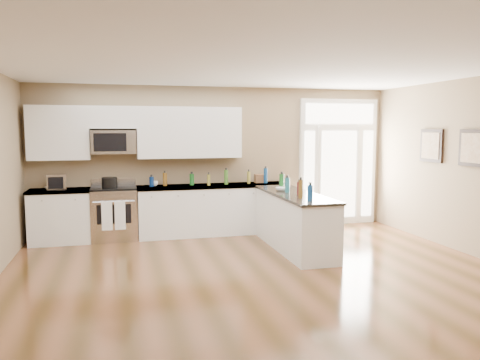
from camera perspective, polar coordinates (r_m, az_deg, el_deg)
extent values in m
plane|color=#493014|center=(5.64, 5.96, -14.53)|extent=(8.00, 8.00, 0.00)
plane|color=#8A7658|center=(9.14, -2.74, 2.53)|extent=(7.00, 0.00, 7.00)
plane|color=white|center=(5.33, 6.31, 14.88)|extent=(8.00, 8.00, 0.00)
cube|color=white|center=(8.82, -20.90, -4.25)|extent=(1.06, 0.62, 0.90)
cube|color=black|center=(8.90, -20.80, -6.78)|extent=(1.02, 0.52, 0.10)
cube|color=black|center=(8.75, -21.02, -1.22)|extent=(1.10, 0.66, 0.04)
cube|color=white|center=(8.92, -3.28, -3.72)|extent=(2.81, 0.62, 0.90)
cube|color=black|center=(9.00, -3.26, -6.22)|extent=(2.77, 0.52, 0.10)
cube|color=black|center=(8.86, -3.29, -0.72)|extent=(2.85, 0.66, 0.04)
cube|color=white|center=(7.85, 6.61, -5.14)|extent=(0.65, 2.28, 0.90)
cube|color=black|center=(7.94, 6.58, -7.97)|extent=(0.61, 2.18, 0.10)
cube|color=black|center=(7.77, 6.66, -1.74)|extent=(0.69, 2.32, 0.04)
cube|color=white|center=(8.83, -21.24, 5.38)|extent=(1.04, 0.33, 0.95)
cube|color=white|center=(8.86, -6.17, 5.77)|extent=(1.94, 0.33, 0.95)
cube|color=white|center=(8.77, -15.22, 7.38)|extent=(0.82, 0.33, 0.40)
cube|color=silver|center=(8.73, -15.14, 4.50)|extent=(0.78, 0.40, 0.42)
cube|color=black|center=(8.53, -15.56, 4.45)|extent=(0.56, 0.01, 0.32)
cube|color=white|center=(9.95, 11.85, 2.13)|extent=(1.70, 0.08, 2.60)
cube|color=white|center=(9.93, 11.95, 0.67)|extent=(0.78, 0.02, 1.80)
cube|color=white|center=(9.65, 8.43, 0.58)|extent=(0.22, 0.02, 1.80)
cube|color=white|center=(10.24, 15.26, 0.75)|extent=(0.22, 0.02, 1.80)
cube|color=white|center=(9.89, 12.11, 7.90)|extent=(1.50, 0.02, 0.40)
cube|color=black|center=(8.91, 22.31, 3.89)|extent=(0.04, 0.58, 0.58)
cube|color=olive|center=(8.89, 22.18, 3.90)|extent=(0.01, 0.46, 0.46)
cube|color=black|center=(8.13, 26.53, 3.52)|extent=(0.04, 0.58, 0.58)
cube|color=olive|center=(8.12, 26.39, 3.52)|extent=(0.01, 0.46, 0.46)
cube|color=silver|center=(8.76, -15.07, -4.05)|extent=(0.80, 0.66, 0.92)
cube|color=black|center=(8.69, -15.16, -0.97)|extent=(0.80, 0.60, 0.03)
cube|color=silver|center=(8.98, -15.15, -0.26)|extent=(0.80, 0.04, 0.14)
cube|color=black|center=(8.42, -15.10, -4.05)|extent=(0.58, 0.01, 0.34)
cylinder|color=silver|center=(8.36, -15.14, -2.60)|extent=(0.70, 0.02, 0.02)
cube|color=white|center=(8.39, -15.92, -4.25)|extent=(0.18, 0.02, 0.50)
cube|color=white|center=(8.39, -14.41, -4.21)|extent=(0.18, 0.02, 0.50)
cylinder|color=black|center=(8.57, -15.63, -0.28)|extent=(0.33, 0.33, 0.21)
cube|color=silver|center=(8.73, -21.44, -0.23)|extent=(0.33, 0.27, 0.27)
cube|color=brown|center=(9.20, 2.43, 0.19)|extent=(0.21, 0.16, 0.16)
imported|color=white|center=(8.87, -22.17, -0.89)|extent=(0.20, 0.20, 0.04)
imported|color=white|center=(8.00, 5.06, -1.12)|extent=(0.25, 0.25, 0.06)
imported|color=white|center=(8.80, -10.36, -0.42)|extent=(0.13, 0.13, 0.09)
cylinder|color=#19591E|center=(8.16, 5.11, -0.23)|extent=(0.08, 0.08, 0.27)
cylinder|color=navy|center=(6.95, 8.54, -1.56)|extent=(0.08, 0.08, 0.24)
cylinder|color=brown|center=(7.21, 7.40, -1.09)|extent=(0.06, 0.06, 0.28)
cylinder|color=olive|center=(9.02, 1.08, 0.30)|extent=(0.06, 0.06, 0.24)
cylinder|color=#26727F|center=(7.82, 5.80, -0.62)|extent=(0.08, 0.08, 0.25)
cylinder|color=#591919|center=(7.58, 7.25, -1.01)|extent=(0.08, 0.08, 0.21)
cylinder|color=#B2B2B7|center=(8.47, 5.01, -0.21)|extent=(0.06, 0.06, 0.21)
cylinder|color=navy|center=(8.72, -10.73, -0.20)|extent=(0.08, 0.08, 0.18)
cylinder|color=#3F7226|center=(8.90, -1.70, 0.35)|extent=(0.07, 0.07, 0.28)
cylinder|color=#19591E|center=(8.84, -5.90, 0.07)|extent=(0.08, 0.08, 0.21)
cylinder|color=navy|center=(9.14, 3.14, 0.54)|extent=(0.08, 0.08, 0.29)
cylinder|color=brown|center=(8.79, -9.13, 0.08)|extent=(0.08, 0.08, 0.24)
cylinder|color=olive|center=(8.76, -3.83, 0.01)|extent=(0.06, 0.06, 0.21)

